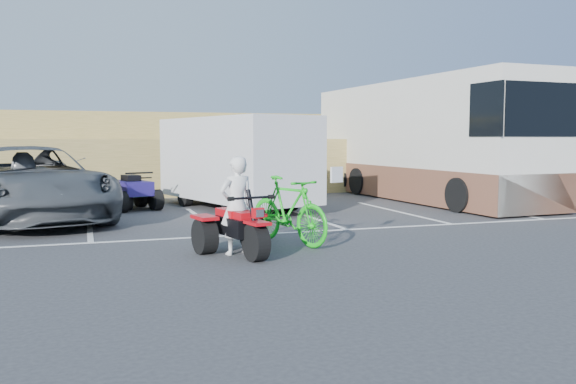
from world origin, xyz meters
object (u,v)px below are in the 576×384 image
object	(u,v)px
green_dirt_bike	(288,210)
grey_pickup	(29,184)
rv_motorhome	(423,149)
quad_atv_blue	(132,209)
red_trike_atv	(241,256)
cargo_trailer	(236,160)
rider	(237,205)
quad_atv_green	(134,208)

from	to	relation	value
green_dirt_bike	grey_pickup	xyz separation A→B (m)	(-4.95, 5.13, 0.27)
rv_motorhome	quad_atv_blue	size ratio (longest dim) A/B	6.35
red_trike_atv	cargo_trailer	xyz separation A→B (m)	(1.62, 6.96, 1.41)
rider	quad_atv_blue	bearing A→B (deg)	-92.63
cargo_trailer	quad_atv_blue	distance (m)	3.28
grey_pickup	cargo_trailer	world-z (taller)	cargo_trailer
grey_pickup	quad_atv_green	xyz separation A→B (m)	(2.64, 2.12, -0.91)
quad_atv_blue	quad_atv_green	bearing A→B (deg)	60.12
rider	rv_motorhome	size ratio (longest dim) A/B	0.16
red_trike_atv	quad_atv_blue	bearing A→B (deg)	87.42
rider	green_dirt_bike	distance (m)	1.39
quad_atv_green	red_trike_atv	bearing A→B (deg)	-101.53
grey_pickup	rv_motorhome	xyz separation A→B (m)	(12.07, 1.87, 0.74)
green_dirt_bike	grey_pickup	size ratio (longest dim) A/B	0.33
rider	cargo_trailer	bearing A→B (deg)	-115.48
green_dirt_bike	quad_atv_blue	size ratio (longest dim) A/B	1.28
green_dirt_bike	grey_pickup	distance (m)	7.13
cargo_trailer	rider	bearing A→B (deg)	-119.76
rv_motorhome	green_dirt_bike	bearing A→B (deg)	-138.36
green_dirt_bike	quad_atv_green	size ratio (longest dim) A/B	1.52
red_trike_atv	grey_pickup	distance (m)	7.15
grey_pickup	quad_atv_blue	xyz separation A→B (m)	(2.54, 1.68, -0.91)
rider	quad_atv_green	bearing A→B (deg)	-93.80
rider	rv_motorhome	bearing A→B (deg)	-149.00
rider	green_dirt_bike	bearing A→B (deg)	-160.91
cargo_trailer	quad_atv_green	bearing A→B (deg)	141.39
quad_atv_blue	green_dirt_bike	bearing A→B (deg)	-87.84
rider	quad_atv_green	world-z (taller)	rider
quad_atv_blue	quad_atv_green	distance (m)	0.44
rv_motorhome	quad_atv_blue	bearing A→B (deg)	178.22
red_trike_atv	quad_atv_blue	size ratio (longest dim) A/B	0.98
quad_atv_blue	quad_atv_green	xyz separation A→B (m)	(0.10, 0.43, 0.00)
rider	quad_atv_green	xyz separation A→B (m)	(-1.13, 7.96, -0.85)
grey_pickup	quad_atv_green	distance (m)	3.50
cargo_trailer	quad_atv_green	distance (m)	3.32
cargo_trailer	rv_motorhome	xyz separation A→B (m)	(6.65, 0.90, 0.24)
quad_atv_green	rider	bearing A→B (deg)	-101.60
rv_motorhome	red_trike_atv	bearing A→B (deg)	-139.35
rider	grey_pickup	xyz separation A→B (m)	(-3.77, 5.84, 0.06)
cargo_trailer	quad_atv_green	size ratio (longest dim) A/B	4.23
green_dirt_bike	rider	bearing A→B (deg)	-171.16
rv_motorhome	quad_atv_green	world-z (taller)	rv_motorhome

